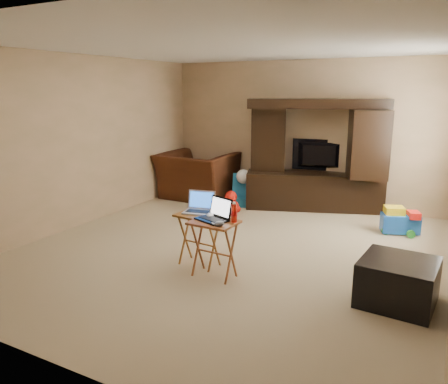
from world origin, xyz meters
The scene contains 19 objects.
floor centered at (0.00, 0.00, 0.00)m, with size 5.50×5.50×0.00m, color beige.
ceiling centered at (0.00, 0.00, 2.50)m, with size 5.50×5.50×0.00m, color silver.
wall_back centered at (0.00, 2.75, 1.25)m, with size 5.00×5.00×0.00m, color tan.
wall_front centered at (0.00, -2.75, 1.25)m, with size 5.00×5.00×0.00m, color tan.
wall_left centered at (-2.50, 0.00, 1.25)m, with size 5.50×5.50×0.00m, color tan.
entertainment_center centered at (0.34, 2.44, 0.93)m, with size 2.27×0.57×1.85m, color black.
television centered at (0.34, 2.66, 0.89)m, with size 0.94×0.12×0.54m, color black.
recliner centered at (-1.82, 2.15, 0.42)m, with size 1.31×1.14×0.85m, color #421E0E.
child_rocker centered at (-0.87, 2.06, 0.28)m, with size 0.41×0.47×0.55m, color #1A6691, non-canonical shape.
plush_toy centered at (-0.72, 1.40, 0.21)m, with size 0.37×0.31×0.41m, color red, non-canonical shape.
push_toy centered at (1.82, 1.70, 0.19)m, with size 0.52×0.37×0.39m, color blue, non-canonical shape.
ottoman centered at (2.05, -0.53, 0.22)m, with size 0.67×0.67×0.43m, color black.
tray_table_left centered at (-0.10, -0.62, 0.31)m, with size 0.48×0.38×0.62m, color #AA6329.
tray_table_right centered at (0.20, -0.82, 0.31)m, with size 0.48×0.39×0.63m, color #9B5225.
laptop_left centered at (-0.13, -0.59, 0.74)m, with size 0.32×0.27×0.24m, color #B7B7BC.
laptop_right centered at (0.16, -0.80, 0.75)m, with size 0.33×0.27×0.24m, color black.
mouse_left centered at (0.09, -0.69, 0.64)m, with size 0.08×0.13×0.05m, color silver.
mouse_right centered at (0.33, -0.94, 0.65)m, with size 0.08×0.13×0.05m, color #44454A.
water_bottle centered at (0.40, -0.74, 0.72)m, with size 0.06×0.06×0.19m, color red.
Camera 1 is at (2.39, -4.70, 2.00)m, focal length 35.00 mm.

